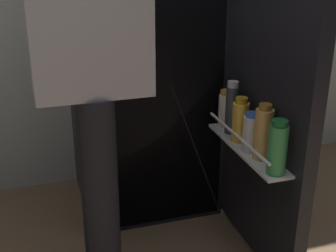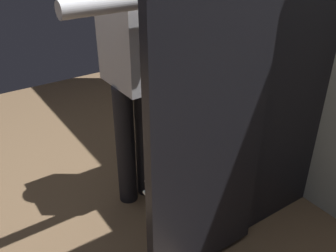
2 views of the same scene
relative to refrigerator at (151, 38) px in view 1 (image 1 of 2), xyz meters
The scene contains 2 objects.
refrigerator is the anchor object (origin of this frame).
person 0.67m from the refrigerator, 122.02° to the right, with size 0.51×0.70×1.63m.
Camera 1 is at (-0.53, -1.60, 1.30)m, focal length 49.55 mm.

